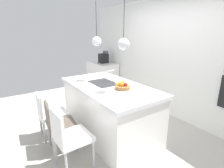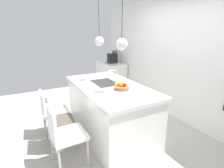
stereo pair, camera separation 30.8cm
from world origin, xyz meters
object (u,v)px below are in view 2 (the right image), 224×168
Objects in this scene: fruit_bowl at (122,87)px; chair_middle at (57,121)px; coffee_machine at (112,58)px; chair_far at (64,133)px; chair_near at (52,110)px.

chair_middle is at bearing -108.67° from fruit_bowl.
coffee_machine is at bearing 135.39° from chair_middle.
coffee_machine is at bearing 141.02° from chair_far.
chair_near is 0.46m from chair_middle.
fruit_bowl is at bearing 98.91° from chair_far.
chair_near is at bearing -128.03° from fruit_bowl.
fruit_bowl reaches higher than chair_near.
chair_far is (2.77, -2.24, -0.53)m from coffee_machine.
fruit_bowl is 1.15m from chair_far.
chair_far is (0.16, -1.03, -0.48)m from fruit_bowl.
chair_middle is at bearing -44.61° from coffee_machine.
chair_near is 0.97m from chair_far.
chair_near is 0.93× the size of chair_far.
chair_far reaches higher than chair_near.
coffee_machine reaches higher than chair_middle.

